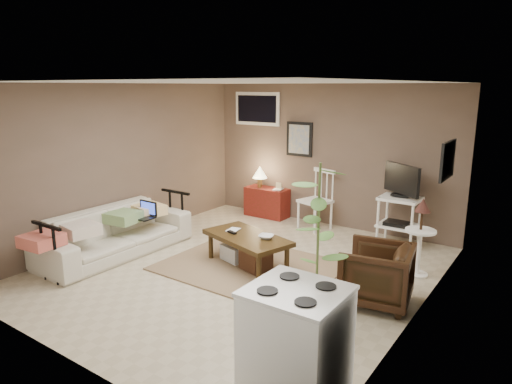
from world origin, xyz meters
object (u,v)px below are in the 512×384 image
Objects in this scene: spindle_chair at (316,201)px; sofa at (115,225)px; coffee_table at (247,248)px; side_table at (421,228)px; tv_stand at (400,203)px; red_console at (266,199)px; potted_plant at (318,240)px; armchair at (377,271)px; stove at (296,344)px.

sofa is at bearing -123.12° from spindle_chair.
coffee_table is 1.32× the size of side_table.
coffee_table is 2.47m from tv_stand.
tv_stand is at bearing 120.24° from side_table.
potted_plant is at bearing -49.16° from red_console.
potted_plant reaches higher than armchair.
sofa is 2.20× the size of side_table.
sofa is 2.21× the size of spindle_chair.
potted_plant is (-0.49, -1.84, 0.27)m from side_table.
side_table is at bearing 75.09° from potted_plant.
side_table reaches higher than spindle_chair.
tv_stand reaches higher than armchair.
coffee_table is at bearing -62.44° from red_console.
coffee_table is 2.44m from red_console.
sofa is 3.01× the size of armchair.
potted_plant reaches higher than red_console.
side_table is (0.59, -1.02, -0.03)m from tv_stand.
sofa is 2.40× the size of red_console.
coffee_table is 1.81m from potted_plant.
sofa reaches higher than armchair.
red_console is at bearing 130.84° from potted_plant.
sofa is at bearing -89.27° from armchair.
armchair is at bearing -48.39° from spindle_chair.
spindle_chair is at bearing -7.18° from red_console.
red_console is 4.02m from potted_plant.
tv_stand is (1.40, -0.01, 0.18)m from spindle_chair.
red_console is at bearing 172.82° from spindle_chair.
side_table is (3.77, 1.70, 0.19)m from sofa.
side_table is at bearing 27.03° from coffee_table.
red_console reaches higher than armchair.
red_console is at bearing 126.14° from stove.
spindle_chair is (-0.03, 2.03, 0.22)m from coffee_table.
sofa is at bearing 161.42° from stove.
red_console is 1.11m from spindle_chair.
potted_plant is at bearing 109.72° from stove.
coffee_table is at bearing 133.96° from stove.
red_console is at bearing -13.39° from sofa.
potted_plant is at bearing -31.19° from armchair.
side_table reaches higher than stove.
sofa is at bearing -155.79° from side_table.
tv_stand is 1.18m from side_table.
spindle_chair is 0.59× the size of potted_plant.
sofa is 2.42× the size of stove.
sofa is at bearing 177.40° from potted_plant.
red_console is 3.65m from armchair.
armchair is (0.42, -2.05, -0.28)m from tv_stand.
armchair is at bearing -36.91° from red_console.
stove is (2.99, -4.09, 0.14)m from red_console.
side_table is at bearing -65.79° from sofa.
red_console is 1.01× the size of stove.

